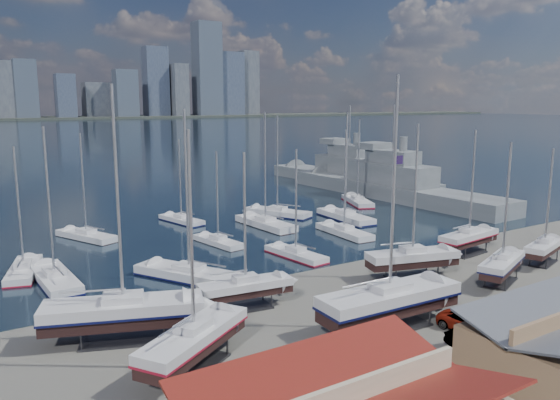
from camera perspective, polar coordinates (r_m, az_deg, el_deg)
ground at (r=50.19m, az=11.37°, el=-9.84°), size 1400.00×1400.00×0.00m
water at (r=345.80m, az=-27.06°, el=6.22°), size 1400.00×600.00×0.40m
sailboat_cradle_0 at (r=41.49m, az=-16.03°, el=-11.16°), size 11.79×6.97×18.24m
sailboat_cradle_1 at (r=36.56m, az=-8.96°, el=-14.12°), size 9.44×7.37×15.41m
sailboat_cradle_2 at (r=45.85m, az=-3.62°, el=-9.04°), size 8.10×3.11×13.12m
sailboat_cradle_3 at (r=42.90m, az=11.38°, el=-10.19°), size 11.99×3.80×18.93m
sailboat_cradle_4 at (r=55.22m, az=13.67°, el=-5.86°), size 9.50×4.98×15.02m
sailboat_cradle_5 at (r=56.20m, az=22.21°, el=-6.15°), size 8.46×5.09×13.43m
sailboat_cradle_6 at (r=65.40m, az=19.14°, el=-3.69°), size 8.83×3.42×14.06m
sailboat_cradle_7 at (r=64.67m, az=25.93°, el=-4.39°), size 7.64×3.97×12.30m
sailboat_moored_0 at (r=56.66m, az=-22.48°, el=-7.76°), size 3.31×10.51×15.56m
sailboat_moored_1 at (r=60.78m, az=-25.18°, el=-6.77°), size 4.86×9.31×13.41m
sailboat_moored_2 at (r=72.94m, az=-19.56°, el=-3.65°), size 6.08×9.48×13.92m
sailboat_moored_3 at (r=54.26m, az=-9.47°, el=-7.89°), size 8.41×11.60×17.17m
sailboat_moored_4 at (r=66.59m, az=-6.48°, el=-4.40°), size 3.48×8.13×11.89m
sailboat_moored_5 at (r=79.41m, az=-10.26°, el=-2.13°), size 4.10×8.67×12.50m
sailboat_moored_6 at (r=60.85m, az=1.66°, el=-5.76°), size 3.36×8.65×12.59m
sailboat_moored_7 at (r=75.38m, az=-1.54°, el=-2.62°), size 3.80×11.09×16.46m
sailboat_moored_8 at (r=82.86m, az=-0.27°, el=-1.46°), size 7.32×10.77×15.77m
sailboat_moored_9 at (r=71.40m, az=6.71°, el=-3.41°), size 3.11×9.58×14.29m
sailboat_moored_10 at (r=80.51m, az=6.83°, el=-1.87°), size 3.73×11.07×16.30m
sailboat_moored_11 at (r=93.53m, az=8.10°, el=-0.22°), size 6.39×10.24×14.86m
naval_ship_east at (r=100.33m, az=11.55°, el=1.17°), size 9.24×47.81×18.28m
naval_ship_west at (r=114.68m, az=7.15°, el=2.40°), size 9.94×43.77×17.91m
car_a at (r=39.65m, az=11.30°, el=-14.42°), size 1.69×3.81×1.27m
car_b at (r=41.99m, az=19.84°, el=-13.29°), size 4.59×2.70×1.43m
car_c at (r=44.35m, az=19.35°, el=-12.01°), size 3.50×5.37×1.37m
car_d at (r=47.99m, az=25.32°, el=-10.70°), size 3.67×5.21×1.40m
flagpole at (r=48.64m, az=11.68°, el=-1.45°), size 1.12×0.12×12.74m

